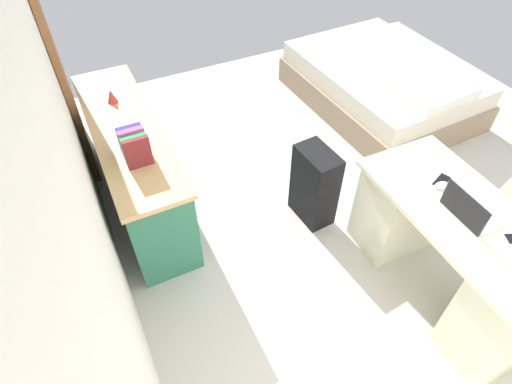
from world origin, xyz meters
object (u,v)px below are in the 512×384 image
object	(u,v)px
computer_mouse	(441,185)
figurine_small	(111,96)
bed	(382,85)
suitcase_black	(314,186)
desk	(452,253)
credenza	(135,166)
laptop	(469,211)
cell_phone_by_mouse	(442,181)

from	to	relation	value
computer_mouse	figurine_small	bearing A→B (deg)	43.50
bed	suitcase_black	bearing A→B (deg)	125.27
desk	bed	size ratio (longest dim) A/B	0.74
desk	computer_mouse	distance (m)	0.46
suitcase_black	computer_mouse	size ratio (longest dim) A/B	6.63
credenza	bed	bearing A→B (deg)	-83.95
figurine_small	laptop	bearing A→B (deg)	-142.28
laptop	desk	bearing A→B (deg)	-117.72
credenza	desk	bearing A→B (deg)	-136.85
credenza	bed	world-z (taller)	credenza
laptop	cell_phone_by_mouse	world-z (taller)	laptop
laptop	figurine_small	distance (m)	2.66
figurine_small	cell_phone_by_mouse	bearing A→B (deg)	-136.46
credenza	suitcase_black	distance (m)	1.44
suitcase_black	figurine_small	distance (m)	1.73
cell_phone_by_mouse	figurine_small	size ratio (longest dim) A/B	1.24
credenza	cell_phone_by_mouse	xyz separation A→B (m)	(-1.45, -1.71, 0.36)
computer_mouse	cell_phone_by_mouse	bearing A→B (deg)	-46.90
desk	computer_mouse	size ratio (longest dim) A/B	14.54
bed	figurine_small	xyz separation A→B (m)	(0.06, 2.72, 0.59)
bed	laptop	size ratio (longest dim) A/B	6.20
desk	suitcase_black	size ratio (longest dim) A/B	2.19
bed	suitcase_black	size ratio (longest dim) A/B	2.94
credenza	computer_mouse	xyz separation A→B (m)	(-1.49, -1.67, 0.37)
computer_mouse	desk	bearing A→B (deg)	177.79
desk	figurine_small	world-z (taller)	figurine_small
suitcase_black	laptop	distance (m)	1.15
computer_mouse	cell_phone_by_mouse	xyz separation A→B (m)	(0.04, -0.04, -0.01)
desk	credenza	distance (m)	2.42
credenza	suitcase_black	world-z (taller)	credenza
computer_mouse	credenza	bearing A→B (deg)	49.55
computer_mouse	cell_phone_by_mouse	distance (m)	0.06
desk	suitcase_black	distance (m)	1.08
credenza	laptop	world-z (taller)	laptop
cell_phone_by_mouse	figurine_small	bearing A→B (deg)	22.60
bed	laptop	bearing A→B (deg)	151.68
credenza	figurine_small	bearing A→B (deg)	0.25
suitcase_black	figurine_small	world-z (taller)	figurine_small
cell_phone_by_mouse	laptop	bearing A→B (deg)	142.33
desk	bed	bearing A→B (deg)	-27.47
cell_phone_by_mouse	computer_mouse	bearing A→B (deg)	110.89
desk	cell_phone_by_mouse	world-z (taller)	cell_phone_by_mouse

